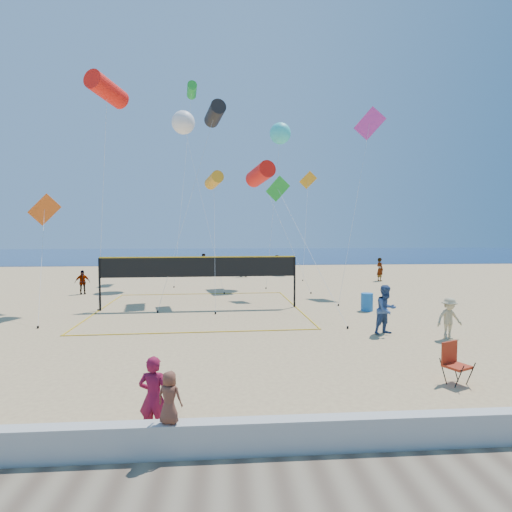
{
  "coord_description": "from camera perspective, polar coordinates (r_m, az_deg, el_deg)",
  "views": [
    {
      "loc": [
        0.1,
        -9.71,
        3.83
      ],
      "look_at": [
        0.99,
        2.0,
        3.15
      ],
      "focal_mm": 28.0,
      "sensor_mm": 36.0,
      "label": 1
    }
  ],
  "objects": [
    {
      "name": "ground",
      "position": [
        10.44,
        -4.81,
        -18.22
      ],
      "size": [
        120.0,
        120.0,
        0.0
      ],
      "primitive_type": "plane",
      "color": "tan",
      "rests_on": "ground"
    },
    {
      "name": "ocean",
      "position": [
        71.81,
        -4.42,
        0.28
      ],
      "size": [
        140.0,
        50.0,
        0.03
      ],
      "primitive_type": "cube",
      "color": "navy",
      "rests_on": "ground"
    },
    {
      "name": "seawall",
      "position": [
        7.58,
        -5.02,
        -24.46
      ],
      "size": [
        32.0,
        0.3,
        0.6
      ],
      "primitive_type": "cube",
      "color": "#ABABA6",
      "rests_on": "ground"
    },
    {
      "name": "woman",
      "position": [
        8.1,
        -14.41,
        -18.95
      ],
      "size": [
        0.61,
        0.45,
        1.56
      ],
      "primitive_type": "imported",
      "rotation": [
        0.0,
        0.0,
        3.0
      ],
      "color": "maroon",
      "rests_on": "ground"
    },
    {
      "name": "toddler",
      "position": [
        7.32,
        -12.26,
        -19.13
      ],
      "size": [
        0.51,
        0.41,
        0.89
      ],
      "primitive_type": "imported",
      "rotation": [
        0.0,
        0.0,
        2.81
      ],
      "color": "brown",
      "rests_on": "seawall"
    },
    {
      "name": "bystander_a",
      "position": [
        15.97,
        18.09,
        -7.29
      ],
      "size": [
        1.1,
        0.99,
        1.87
      ],
      "primitive_type": "imported",
      "rotation": [
        0.0,
        0.0,
        0.37
      ],
      "color": "#324D7E",
      "rests_on": "ground"
    },
    {
      "name": "bystander_b",
      "position": [
        16.16,
        25.88,
        -8.01
      ],
      "size": [
        1.02,
        0.66,
        1.49
      ],
      "primitive_type": "imported",
      "rotation": [
        0.0,
        0.0,
        0.11
      ],
      "color": "tan",
      "rests_on": "ground"
    },
    {
      "name": "far_person_0",
      "position": [
        27.16,
        -23.57,
        -3.45
      ],
      "size": [
        0.96,
        0.69,
        1.51
      ],
      "primitive_type": "imported",
      "rotation": [
        0.0,
        0.0,
        0.41
      ],
      "color": "gray",
      "rests_on": "ground"
    },
    {
      "name": "far_person_1",
      "position": [
        34.8,
        -1.8,
        -1.64
      ],
      "size": [
        1.57,
        0.79,
        1.62
      ],
      "primitive_type": "imported",
      "rotation": [
        0.0,
        0.0,
        -0.22
      ],
      "color": "gray",
      "rests_on": "ground"
    },
    {
      "name": "far_person_2",
      "position": [
        33.19,
        17.28,
        -1.84
      ],
      "size": [
        0.61,
        0.77,
        1.85
      ],
      "primitive_type": "imported",
      "rotation": [
        0.0,
        0.0,
        1.85
      ],
      "color": "gray",
      "rests_on": "ground"
    },
    {
      "name": "far_person_3",
      "position": [
        38.69,
        -7.42,
        -1.01
      ],
      "size": [
        1.1,
        1.0,
        1.83
      ],
      "primitive_type": "imported",
      "rotation": [
        0.0,
        0.0,
        0.43
      ],
      "color": "gray",
      "rests_on": "ground"
    },
    {
      "name": "far_person_4",
      "position": [
        39.51,
        3.01,
        -1.05
      ],
      "size": [
        0.78,
        1.14,
        1.63
      ],
      "primitive_type": "imported",
      "rotation": [
        0.0,
        0.0,
        1.4
      ],
      "color": "gray",
      "rests_on": "ground"
    },
    {
      "name": "camp_chair",
      "position": [
        11.63,
        26.38,
        -13.2
      ],
      "size": [
        0.72,
        0.83,
        1.16
      ],
      "rotation": [
        0.0,
        0.0,
        0.42
      ],
      "color": "maroon",
      "rests_on": "ground"
    },
    {
      "name": "trash_barrel",
      "position": [
        20.45,
        15.57,
        -6.35
      ],
      "size": [
        0.62,
        0.62,
        0.87
      ],
      "primitive_type": "cylinder",
      "rotation": [
        0.0,
        0.0,
        -0.08
      ],
      "color": "#1A5FAE",
      "rests_on": "ground"
    },
    {
      "name": "volleyball_net",
      "position": [
        20.23,
        -8.08,
        -2.36
      ],
      "size": [
        10.19,
        10.04,
        2.65
      ],
      "rotation": [
        0.0,
        0.0,
        0.03
      ],
      "color": "black",
      "rests_on": "ground"
    },
    {
      "name": "kite_0",
      "position": [
        23.4,
        -20.49,
        21.32
      ],
      "size": [
        1.82,
        2.92,
        11.81
      ],
      "rotation": [
        0.0,
        0.0,
        -0.37
      ],
      "color": "red",
      "rests_on": "ground"
    },
    {
      "name": "kite_1",
      "position": [
        25.58,
        -5.91,
        19.54
      ],
      "size": [
        3.41,
        6.51,
        11.59
      ],
      "rotation": [
        0.0,
        0.0,
        0.24
      ],
      "color": "black",
      "rests_on": "ground"
    },
    {
      "name": "kite_2",
      "position": [
        22.61,
        -6.02,
        10.69
      ],
      "size": [
        1.14,
        4.64,
        7.19
      ],
      "rotation": [
        0.0,
        0.0,
        0.3
      ],
      "color": "orange",
      "rests_on": "ground"
    },
    {
      "name": "kite_3",
      "position": [
        22.65,
        -28.0,
        5.31
      ],
      "size": [
        2.45,
        4.72,
        5.81
      ],
      "rotation": [
        0.0,
        0.0,
        0.23
      ],
      "color": "#EF5B17",
      "rests_on": "ground"
    },
    {
      "name": "kite_4",
      "position": [
        23.82,
        3.56,
        8.73
      ],
      "size": [
        2.45,
        9.03,
        7.26
      ],
      "rotation": [
        0.0,
        0.0,
        -0.3
      ],
      "color": "green",
      "rests_on": "ground"
    },
    {
      "name": "kite_5",
      "position": [
        28.09,
        15.8,
        17.01
      ],
      "size": [
        4.48,
        6.16,
        12.02
      ],
      "rotation": [
        0.0,
        0.0,
        -0.4
      ],
      "color": "#CA329C",
      "rests_on": "ground"
    },
    {
      "name": "kite_6",
      "position": [
        31.04,
        -10.35,
        18.24
      ],
      "size": [
        4.08,
        6.07,
        12.69
      ],
      "rotation": [
        0.0,
        0.0,
        -0.4
      ],
      "color": "white",
      "rests_on": "ground"
    },
    {
      "name": "kite_7",
      "position": [
        31.05,
        3.48,
        17.07
      ],
      "size": [
        2.33,
        3.92,
        12.0
      ],
      "rotation": [
        0.0,
        0.0,
        -0.23
      ],
      "color": "#37DBDC",
      "rests_on": "ground"
    },
    {
      "name": "kite_8",
      "position": [
        37.03,
        -9.16,
        22.31
      ],
      "size": [
        1.37,
        7.88,
        16.45
      ],
      "rotation": [
        0.0,
        0.0,
        0.12
      ],
      "color": "green",
      "rests_on": "ground"
    },
    {
      "name": "kite_9",
      "position": [
        38.68,
        7.42,
        10.07
      ],
      "size": [
        2.64,
        7.01,
        9.73
      ],
      "rotation": [
        0.0,
        0.0,
        -0.11
      ],
      "color": "orange",
      "rests_on": "ground"
    },
    {
      "name": "kite_10",
      "position": [
        28.92,
        0.61,
        11.59
      ],
      "size": [
        3.92,
        5.55,
        8.78
      ],
      "rotation": [
        0.0,
        0.0,
        0.3
      ],
      "color": "red",
      "rests_on": "ground"
    }
  ]
}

